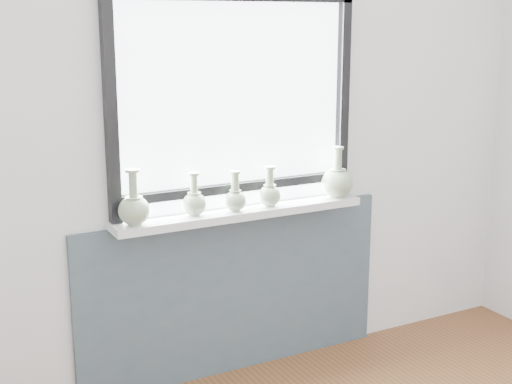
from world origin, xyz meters
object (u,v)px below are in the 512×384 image
vase_b (194,202)px  vase_d (270,193)px  windowsill (241,213)px  vase_c (235,198)px  vase_a (134,208)px  vase_e (337,181)px

vase_b → vase_d: 0.41m
windowsill → vase_d: (0.15, -0.02, 0.09)m
vase_c → vase_a: bearing=-179.1°
vase_a → vase_b: (0.31, 0.03, -0.01)m
vase_a → windowsill: bearing=3.0°
vase_a → vase_e: bearing=0.5°
windowsill → vase_d: size_ratio=6.46×
windowsill → vase_b: size_ratio=6.29×
windowsill → vase_b: bearing=-179.4°
windowsill → vase_a: size_ratio=5.06×
vase_a → vase_e: 1.12m
vase_a → vase_d: vase_a is taller
vase_a → vase_d: bearing=0.9°
vase_c → vase_e: 0.60m
vase_b → vase_d: vase_b is taller
windowsill → vase_d: bearing=-6.5°
windowsill → vase_d: vase_d is taller
vase_d → vase_a: bearing=-179.1°
vase_e → vase_a: bearing=-179.5°
vase_d → vase_e: bearing=-0.2°
windowsill → vase_e: (0.56, -0.02, 0.11)m
vase_b → vase_e: (0.81, -0.02, 0.02)m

